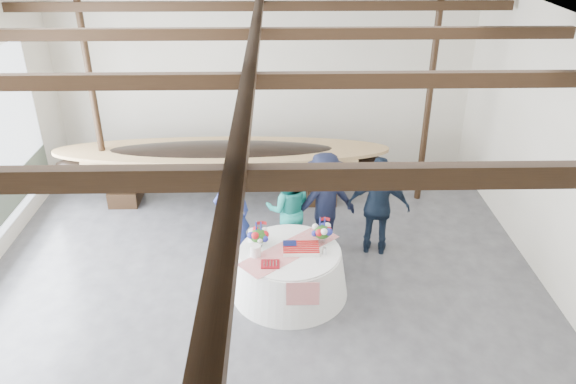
{
  "coord_description": "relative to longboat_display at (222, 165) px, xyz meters",
  "views": [
    {
      "loc": [
        0.29,
        -7.23,
        6.08
      ],
      "look_at": [
        0.49,
        2.04,
        1.23
      ],
      "focal_mm": 35.0,
      "sensor_mm": 36.0,
      "label": 1
    }
  ],
  "objects": [
    {
      "name": "pavilion_structure",
      "position": [
        0.92,
        -3.32,
        3.12
      ],
      "size": [
        9.8,
        11.76,
        4.5
      ],
      "color": "black",
      "rests_on": "ground"
    },
    {
      "name": "longboat_display",
      "position": [
        0.0,
        0.0,
        0.0
      ],
      "size": [
        7.35,
        1.47,
        1.38
      ],
      "color": "black",
      "rests_on": "ground"
    },
    {
      "name": "ceiling",
      "position": [
        0.92,
        -4.04,
        3.62
      ],
      "size": [
        10.0,
        12.0,
        0.01
      ],
      "primitive_type": "cube",
      "color": "white",
      "rests_on": "wall_back"
    },
    {
      "name": "guest_man_right",
      "position": [
        3.1,
        -2.16,
        0.11
      ],
      "size": [
        1.24,
        0.73,
        1.97
      ],
      "primitive_type": "imported",
      "rotation": [
        0.0,
        0.0,
        2.92
      ],
      "color": "black",
      "rests_on": "ground"
    },
    {
      "name": "guest_woman_teal",
      "position": [
        1.43,
        -2.09,
        0.03
      ],
      "size": [
        0.91,
        0.72,
        1.81
      ],
      "primitive_type": "imported",
      "rotation": [
        0.0,
        0.0,
        3.1
      ],
      "color": "teal",
      "rests_on": "ground"
    },
    {
      "name": "tabletop_items",
      "position": [
        1.38,
        -3.27,
        0.12
      ],
      "size": [
        1.75,
        1.63,
        0.4
      ],
      "color": "red",
      "rests_on": "banquet_table"
    },
    {
      "name": "floor",
      "position": [
        0.92,
        -4.04,
        -0.88
      ],
      "size": [
        10.0,
        12.0,
        0.01
      ],
      "primitive_type": "cube",
      "color": "#3D3D42",
      "rests_on": "ground"
    },
    {
      "name": "wall_back",
      "position": [
        0.92,
        1.96,
        1.37
      ],
      "size": [
        10.0,
        0.02,
        4.5
      ],
      "primitive_type": "cube",
      "color": "silver",
      "rests_on": "ground"
    },
    {
      "name": "guest_woman_blue",
      "position": [
        0.36,
        -2.22,
        0.02
      ],
      "size": [
        0.74,
        0.56,
        1.81
      ],
      "primitive_type": "imported",
      "rotation": [
        0.0,
        0.0,
        3.36
      ],
      "color": "navy",
      "rests_on": "ground"
    },
    {
      "name": "banquet_table",
      "position": [
        1.41,
        -3.4,
        -0.45
      ],
      "size": [
        2.0,
        2.0,
        0.86
      ],
      "color": "white",
      "rests_on": "ground"
    },
    {
      "name": "guest_man_left",
      "position": [
        2.1,
        -1.96,
        0.11
      ],
      "size": [
        1.43,
        1.04,
        1.98
      ],
      "primitive_type": "imported",
      "rotation": [
        0.0,
        0.0,
        3.41
      ],
      "color": "black",
      "rests_on": "ground"
    }
  ]
}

